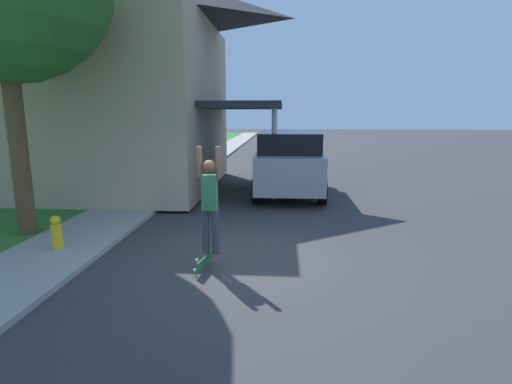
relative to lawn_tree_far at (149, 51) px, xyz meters
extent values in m
plane|color=#333335|center=(4.59, -8.84, -5.01)|extent=(120.00, 120.00, 0.00)
cube|color=#2D6B28|center=(-3.41, -2.84, -4.97)|extent=(10.00, 80.00, 0.08)
cube|color=gray|center=(0.99, -2.84, -4.96)|extent=(1.80, 80.00, 0.10)
cube|color=tan|center=(-2.61, -2.19, -2.16)|extent=(10.81, 7.22, 5.54)
cube|color=#28282D|center=(3.90, -2.19, -2.13)|extent=(2.60, 5.06, 0.20)
cylinder|color=silver|center=(5.00, -4.00, -3.58)|extent=(0.16, 0.16, 2.70)
cylinder|color=brown|center=(-0.23, -7.95, -2.89)|extent=(0.36, 0.36, 4.09)
cylinder|color=brown|center=(0.00, 0.00, -2.89)|extent=(0.36, 0.36, 4.08)
sphere|color=#286023|center=(0.00, 0.00, 0.04)|extent=(3.24, 3.24, 3.24)
cube|color=gray|center=(5.45, -3.00, -4.12)|extent=(2.02, 4.42, 1.09)
cube|color=black|center=(5.45, -2.89, -3.27)|extent=(1.86, 3.45, 0.62)
cylinder|color=black|center=(4.49, -1.63, -4.63)|extent=(0.24, 0.76, 0.76)
cylinder|color=black|center=(6.42, -1.63, -4.63)|extent=(0.24, 0.76, 0.76)
cylinder|color=black|center=(4.49, -4.37, -4.63)|extent=(0.24, 0.76, 0.76)
cylinder|color=black|center=(6.42, -4.37, -4.63)|extent=(0.24, 0.76, 0.76)
cube|color=black|center=(4.99, 12.03, -4.53)|extent=(1.79, 4.20, 0.62)
cube|color=black|center=(4.99, 11.92, -3.95)|extent=(1.57, 2.18, 0.55)
cylinder|color=black|center=(4.12, 13.29, -4.69)|extent=(0.20, 0.63, 0.63)
cylinder|color=black|center=(5.85, 13.29, -4.69)|extent=(0.20, 0.63, 0.63)
cylinder|color=black|center=(4.12, 10.77, -4.69)|extent=(0.20, 0.63, 0.63)
cylinder|color=black|center=(5.85, 10.77, -4.69)|extent=(0.20, 0.63, 0.63)
cylinder|color=#38383D|center=(3.96, -9.42, -4.37)|extent=(0.13, 0.13, 0.77)
cylinder|color=#38383D|center=(4.13, -9.42, -4.37)|extent=(0.13, 0.13, 0.77)
cube|color=#337042|center=(4.04, -9.42, -3.68)|extent=(0.25, 0.20, 0.59)
sphere|color=brown|center=(4.04, -9.42, -3.24)|extent=(0.21, 0.21, 0.21)
cylinder|color=brown|center=(3.88, -9.42, -3.17)|extent=(0.09, 0.09, 0.53)
cylinder|color=brown|center=(4.20, -9.42, -3.17)|extent=(0.09, 0.09, 0.53)
cube|color=#337F3D|center=(3.96, -9.58, -4.85)|extent=(0.17, 0.77, 0.23)
cylinder|color=silver|center=(3.95, -9.33, -4.76)|extent=(0.03, 0.06, 0.06)
cylinder|color=silver|center=(3.91, -9.33, -4.94)|extent=(0.03, 0.06, 0.06)
cylinder|color=silver|center=(3.88, -9.80, -4.74)|extent=(0.03, 0.06, 0.06)
cylinder|color=silver|center=(3.84, -9.80, -4.92)|extent=(0.03, 0.06, 0.06)
cylinder|color=gold|center=(1.00, -8.91, -4.67)|extent=(0.20, 0.20, 0.47)
sphere|color=gold|center=(1.00, -8.91, -4.36)|extent=(0.18, 0.18, 0.18)
camera|label=1|loc=(5.27, -15.91, -2.37)|focal=28.00mm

